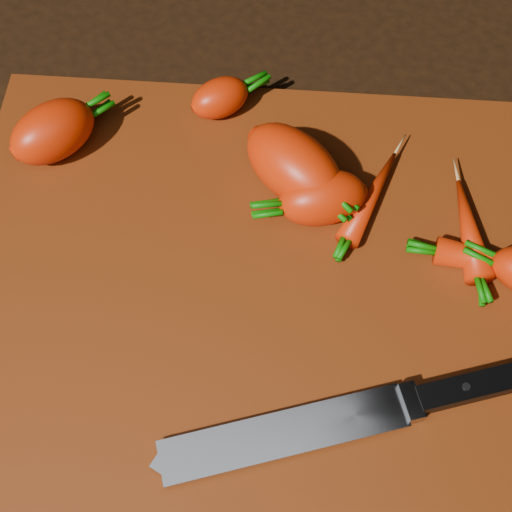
{
  "coord_description": "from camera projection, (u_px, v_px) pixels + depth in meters",
  "views": [
    {
      "loc": [
        0.02,
        -0.26,
        0.54
      ],
      "look_at": [
        0.0,
        0.01,
        0.03
      ],
      "focal_mm": 50.0,
      "sensor_mm": 36.0,
      "label": 1
    }
  ],
  "objects": [
    {
      "name": "carrot_1",
      "position": [
        294.0,
        166.0,
        0.6
      ],
      "size": [
        0.11,
        0.11,
        0.06
      ],
      "primitive_type": "ellipsoid",
      "rotation": [
        0.0,
        0.0,
        -0.73
      ],
      "color": "red",
      "rests_on": "cutting_board"
    },
    {
      "name": "knife",
      "position": [
        308.0,
        428.0,
        0.52
      ],
      "size": [
        0.29,
        0.12,
        0.02
      ],
      "rotation": [
        0.0,
        0.0,
        0.31
      ],
      "color": "gray",
      "rests_on": "cutting_board"
    },
    {
      "name": "cutting_board",
      "position": [
        255.0,
        280.0,
        0.59
      ],
      "size": [
        0.5,
        0.4,
        0.01
      ],
      "primitive_type": "cube",
      "color": "#562109",
      "rests_on": "ground"
    },
    {
      "name": "carrot_5",
      "position": [
        371.0,
        196.0,
        0.61
      ],
      "size": [
        0.06,
        0.1,
        0.02
      ],
      "primitive_type": "ellipsoid",
      "rotation": [
        0.0,
        0.0,
        1.15
      ],
      "color": "red",
      "rests_on": "cutting_board"
    },
    {
      "name": "carrot_3",
      "position": [
        220.0,
        98.0,
        0.65
      ],
      "size": [
        0.07,
        0.06,
        0.04
      ],
      "primitive_type": "ellipsoid",
      "rotation": [
        0.0,
        0.0,
        0.56
      ],
      "color": "red",
      "rests_on": "cutting_board"
    },
    {
      "name": "carrot_0",
      "position": [
        53.0,
        132.0,
        0.62
      ],
      "size": [
        0.09,
        0.09,
        0.05
      ],
      "primitive_type": "ellipsoid",
      "rotation": [
        0.0,
        0.0,
        0.75
      ],
      "color": "red",
      "rests_on": "cutting_board"
    },
    {
      "name": "carrot_7",
      "position": [
        469.0,
        229.0,
        0.59
      ],
      "size": [
        0.04,
        0.1,
        0.02
      ],
      "primitive_type": "ellipsoid",
      "rotation": [
        0.0,
        0.0,
        1.69
      ],
      "color": "red",
      "rests_on": "cutting_board"
    },
    {
      "name": "carrot_2",
      "position": [
        322.0,
        198.0,
        0.59
      ],
      "size": [
        0.08,
        0.07,
        0.05
      ],
      "primitive_type": "ellipsoid",
      "rotation": [
        0.0,
        0.0,
        3.42
      ],
      "color": "red",
      "rests_on": "cutting_board"
    },
    {
      "name": "ground",
      "position": [
        255.0,
        286.0,
        0.6
      ],
      "size": [
        2.0,
        2.0,
        0.01
      ],
      "primitive_type": "cube",
      "color": "black"
    }
  ]
}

